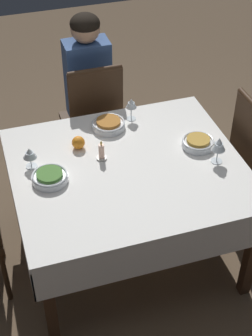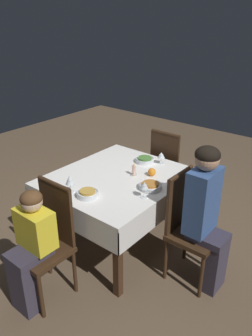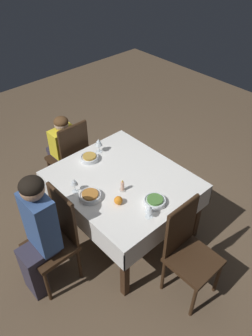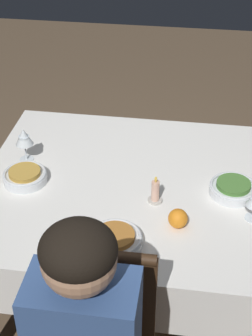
# 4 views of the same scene
# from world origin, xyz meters

# --- Properties ---
(ground_plane) EXTENTS (8.00, 8.00, 0.00)m
(ground_plane) POSITION_xyz_m (0.00, 0.00, 0.00)
(ground_plane) COLOR brown
(dining_table) EXTENTS (1.29, 1.13, 0.73)m
(dining_table) POSITION_xyz_m (0.00, 0.00, 0.65)
(dining_table) COLOR white
(dining_table) RESTS_ON ground_plane
(chair_north) EXTENTS (0.39, 0.40, 0.99)m
(chair_north) POSITION_xyz_m (0.00, 0.79, 0.53)
(chair_north) COLOR #382314
(chair_north) RESTS_ON ground_plane
(chair_east) EXTENTS (0.40, 0.39, 0.99)m
(chair_east) POSITION_xyz_m (0.87, 0.02, 0.53)
(chair_east) COLOR #382314
(chair_east) RESTS_ON ground_plane
(chair_west) EXTENTS (0.40, 0.39, 0.99)m
(chair_west) POSITION_xyz_m (-0.87, 0.04, 0.53)
(chair_west) COLOR #382314
(chair_west) RESTS_ON ground_plane
(person_adult_denim) EXTENTS (0.30, 0.34, 1.26)m
(person_adult_denim) POSITION_xyz_m (0.00, 0.94, 0.71)
(person_adult_denim) COLOR #383342
(person_adult_denim) RESTS_ON ground_plane
(person_child_yellow) EXTENTS (0.33, 0.30, 0.99)m
(person_child_yellow) POSITION_xyz_m (1.04, 0.02, 0.55)
(person_child_yellow) COLOR #383342
(person_child_yellow) RESTS_ON ground_plane
(bowl_north) EXTENTS (0.21, 0.21, 0.06)m
(bowl_north) POSITION_xyz_m (0.00, 0.39, 0.76)
(bowl_north) COLOR silver
(bowl_north) RESTS_ON dining_table
(wine_glass_north) EXTENTS (0.07, 0.07, 0.15)m
(wine_glass_north) POSITION_xyz_m (0.16, 0.44, 0.84)
(wine_glass_north) COLOR white
(wine_glass_north) RESTS_ON dining_table
(bowl_east) EXTENTS (0.19, 0.19, 0.06)m
(bowl_east) POSITION_xyz_m (0.45, 0.05, 0.76)
(bowl_east) COLOR silver
(bowl_east) RESTS_ON dining_table
(wine_glass_east) EXTENTS (0.08, 0.08, 0.16)m
(wine_glass_east) POSITION_xyz_m (0.49, -0.11, 0.85)
(wine_glass_east) COLOR white
(wine_glass_east) RESTS_ON dining_table
(bowl_west) EXTENTS (0.20, 0.20, 0.06)m
(bowl_west) POSITION_xyz_m (-0.44, 0.01, 0.76)
(bowl_west) COLOR silver
(bowl_west) RESTS_ON dining_table
(wine_glass_west) EXTENTS (0.08, 0.08, 0.13)m
(wine_glass_west) POSITION_xyz_m (-0.51, 0.16, 0.82)
(wine_glass_west) COLOR white
(wine_glass_west) RESTS_ON dining_table
(candle_centerpiece) EXTENTS (0.06, 0.06, 0.12)m
(candle_centerpiece) POSITION_xyz_m (-0.12, 0.11, 0.77)
(candle_centerpiece) COLOR beige
(candle_centerpiece) RESTS_ON dining_table
(orange_fruit) EXTENTS (0.08, 0.08, 0.08)m
(orange_fruit) POSITION_xyz_m (-0.22, 0.25, 0.77)
(orange_fruit) COLOR orange
(orange_fruit) RESTS_ON dining_table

